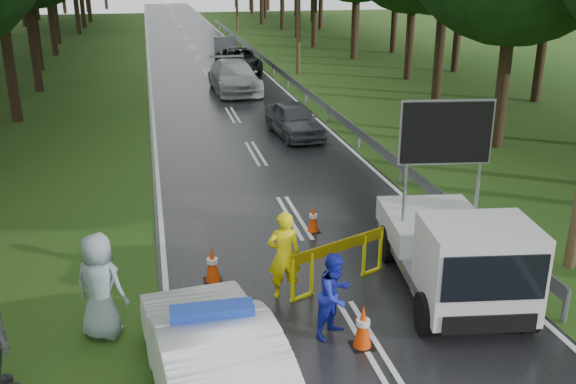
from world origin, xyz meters
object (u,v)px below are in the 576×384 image
object	(u,v)px
work_truck	(456,251)
police_sedan	(214,363)
queue_car_second	(234,77)
queue_car_third	(239,61)
queue_car_fourth	(225,48)
officer	(284,255)
civilian	(335,295)
barrier	(339,252)
queue_car_first	(294,120)

from	to	relation	value
work_truck	police_sedan	bearing A→B (deg)	-146.14
queue_car_second	queue_car_third	xyz separation A→B (m)	(1.06, 6.00, -0.07)
queue_car_fourth	queue_car_third	bearing A→B (deg)	-84.06
officer	police_sedan	bearing A→B (deg)	63.04
police_sedan	civilian	bearing A→B (deg)	-151.66
barrier	queue_car_fourth	world-z (taller)	queue_car_fourth
police_sedan	officer	bearing A→B (deg)	-124.99
barrier	police_sedan	bearing A→B (deg)	-154.71
civilian	queue_car_first	size ratio (longest dim) A/B	0.41
queue_car_third	queue_car_second	bearing A→B (deg)	-99.30
officer	civilian	xyz separation A→B (m)	(0.59, -1.50, -0.12)
queue_car_third	queue_car_fourth	xyz separation A→B (m)	(-0.06, 6.00, 0.01)
officer	civilian	bearing A→B (deg)	112.88
civilian	queue_car_second	bearing A→B (deg)	50.34
queue_car_first	work_truck	bearing A→B (deg)	-94.07
queue_car_fourth	officer	bearing A→B (deg)	-89.61
civilian	queue_car_third	world-z (taller)	civilian
queue_car_third	queue_car_fourth	distance (m)	6.00
queue_car_second	barrier	bearing A→B (deg)	-94.12
barrier	queue_car_third	xyz separation A→B (m)	(1.78, 27.08, -0.04)
barrier	civilian	size ratio (longest dim) A/B	1.43
police_sedan	barrier	distance (m)	4.34
police_sedan	work_truck	xyz separation A→B (m)	(4.88, 2.37, 0.21)
officer	queue_car_third	xyz separation A→B (m)	(2.95, 27.30, -0.19)
work_truck	queue_car_third	size ratio (longest dim) A/B	0.94
police_sedan	queue_car_third	xyz separation A→B (m)	(4.61, 30.37, -0.07)
officer	queue_car_second	size ratio (longest dim) A/B	0.33
queue_car_second	queue_car_third	bearing A→B (deg)	77.84
queue_car_fourth	queue_car_first	bearing A→B (deg)	-84.59
officer	queue_car_fourth	size ratio (longest dim) A/B	0.41
police_sedan	queue_car_second	world-z (taller)	police_sedan
work_truck	queue_car_third	xyz separation A→B (m)	(-0.27, 28.00, -0.28)
civilian	queue_car_fourth	xyz separation A→B (m)	(2.29, 34.80, -0.06)
work_truck	officer	world-z (taller)	work_truck
queue_car_second	work_truck	bearing A→B (deg)	-88.70
officer	queue_car_first	size ratio (longest dim) A/B	0.48
queue_car_second	queue_car_third	distance (m)	6.09
barrier	civilian	bearing A→B (deg)	-132.56
police_sedan	queue_car_third	world-z (taller)	police_sedan
queue_car_first	queue_car_fourth	bearing A→B (deg)	84.63
police_sedan	work_truck	distance (m)	5.43
queue_car_second	civilian	bearing A→B (deg)	-95.42
barrier	queue_car_fourth	distance (m)	33.12
police_sedan	queue_car_third	distance (m)	30.72
officer	queue_car_third	distance (m)	27.46
civilian	queue_car_fourth	size ratio (longest dim) A/B	0.36
barrier	officer	distance (m)	1.19
work_truck	barrier	bearing A→B (deg)	163.72
work_truck	barrier	distance (m)	2.26
police_sedan	queue_car_third	bearing A→B (deg)	-105.16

